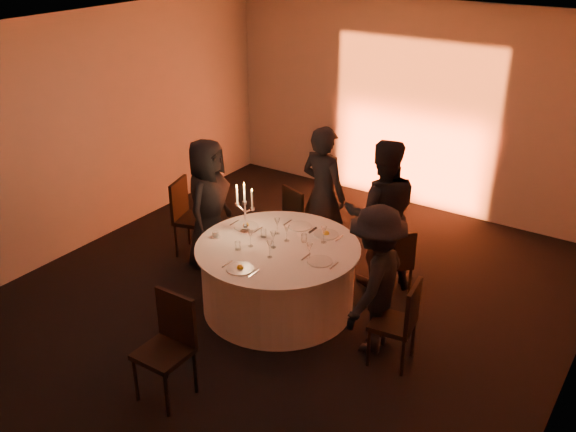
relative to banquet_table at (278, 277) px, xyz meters
The scene contains 32 objects.
floor 0.38m from the banquet_table, ahead, with size 7.00×7.00×0.00m, color black.
ceiling 2.62m from the banquet_table, ahead, with size 7.00×7.00×0.00m, color white.
wall_back 3.67m from the banquet_table, 90.00° to the left, with size 7.00×7.00×0.00m, color beige.
wall_left 3.20m from the banquet_table, behind, with size 7.00×7.00×0.00m, color beige.
uplighter_fixture 3.22m from the banquet_table, 90.00° to the left, with size 0.25×0.12×0.10m, color black.
banquet_table is the anchor object (origin of this frame).
chair_left 1.76m from the banquet_table, 165.65° to the left, with size 0.54×0.54×1.00m.
chair_back_left 1.32m from the banquet_table, 112.31° to the left, with size 0.51×0.52×0.92m.
chair_back_right 1.36m from the banquet_table, 43.84° to the left, with size 0.53×0.53×0.85m.
chair_right 1.57m from the banquet_table, ahead, with size 0.45×0.45×0.91m.
chair_front 1.72m from the banquet_table, 90.22° to the right, with size 0.44×0.44×1.00m.
guest_left 1.38m from the banquet_table, 164.80° to the left, with size 0.81×0.52×1.65m, color black.
guest_back_left 1.38m from the banquet_table, 98.37° to the left, with size 0.64×0.42×1.75m, color black.
guest_back_right 1.40m from the banquet_table, 58.22° to the left, with size 0.87×0.68×1.80m, color black.
guest_right 1.28m from the banquet_table, ahead, with size 1.01×0.58×1.56m, color black.
plate_left 0.72m from the banquet_table, 161.95° to the left, with size 0.36×0.28×0.08m.
plate_back_left 0.66m from the banquet_table, 95.93° to the left, with size 0.36×0.27×0.01m.
plate_back_right 0.72m from the banquet_table, 59.61° to the left, with size 0.35×0.28×0.08m.
plate_right 0.69m from the banquet_table, ahead, with size 0.36×0.26×0.01m.
plate_front 0.74m from the banquet_table, 92.98° to the right, with size 0.36×0.28×0.08m.
coffee_cup 0.84m from the banquet_table, 163.76° to the right, with size 0.11×0.11×0.07m.
candelabra 0.78m from the banquet_table, behind, with size 0.26×0.12×0.62m.
wine_glass_a 0.53m from the banquet_table, 108.89° to the right, with size 0.07×0.07×0.19m.
wine_glass_b 0.54m from the banquet_table, 84.46° to the left, with size 0.07×0.07×0.19m.
wine_glass_c 0.59m from the banquet_table, 74.08° to the right, with size 0.07×0.07×0.19m.
wine_glass_d 0.73m from the banquet_table, 42.88° to the left, with size 0.07×0.07×0.19m.
wine_glass_e 0.60m from the banquet_table, 145.17° to the right, with size 0.07×0.07×0.19m.
wine_glass_f 0.69m from the banquet_table, ahead, with size 0.07×0.07×0.19m.
wine_glass_g 0.60m from the banquet_table, 125.60° to the left, with size 0.07×0.07×0.19m.
tumbler_a 0.51m from the banquet_table, 160.87° to the left, with size 0.07×0.07×0.09m, color white.
tumbler_b 0.61m from the banquet_table, 135.74° to the right, with size 0.07×0.07×0.09m, color white.
tumbler_c 0.53m from the banquet_table, 53.03° to the left, with size 0.07×0.07×0.09m, color white.
Camera 1 is at (3.49, -5.04, 4.03)m, focal length 40.00 mm.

